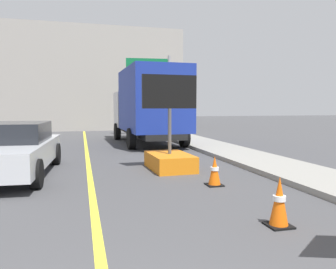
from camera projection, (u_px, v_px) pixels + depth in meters
sidewalk_curb at (308, 175)px, 8.37m from camera, size 2.00×48.00×0.14m
lane_center_stripe at (92, 191)px, 7.02m from camera, size 0.14×36.00×0.01m
arrow_board_trailer at (170, 153)px, 9.51m from camera, size 1.60×1.84×2.70m
box_truck at (149, 105)px, 15.98m from camera, size 2.82×6.89×3.54m
pickup_car at (13, 149)px, 8.65m from camera, size 2.19×4.88×1.38m
highway_guide_sign at (157, 81)px, 20.71m from camera, size 2.78×0.39×5.00m
far_building_block at (70, 81)px, 27.68m from camera, size 17.49×7.46×7.89m
traffic_cone_near_sign at (279, 202)px, 4.95m from camera, size 0.36×0.36×0.76m
traffic_cone_mid_lane at (215, 171)px, 7.54m from camera, size 0.36×0.36×0.68m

